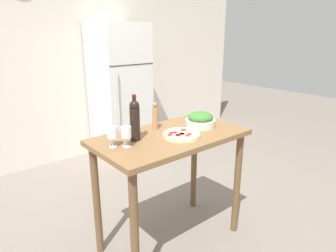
{
  "coord_description": "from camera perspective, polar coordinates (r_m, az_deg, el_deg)",
  "views": [
    {
      "loc": [
        -1.38,
        -1.62,
        1.68
      ],
      "look_at": [
        0.0,
        0.03,
        1.0
      ],
      "focal_mm": 32.0,
      "sensor_mm": 36.0,
      "label": 1
    }
  ],
  "objects": [
    {
      "name": "ground_plane",
      "position": [
        2.71,
        0.46,
        -20.79
      ],
      "size": [
        14.0,
        14.0,
        0.0
      ],
      "primitive_type": "plane",
      "color": "slate"
    },
    {
      "name": "wall_back",
      "position": [
        4.11,
        -20.52,
        11.2
      ],
      "size": [
        6.4,
        0.08,
        2.6
      ],
      "color": "silver",
      "rests_on": "ground_plane"
    },
    {
      "name": "refrigerator",
      "position": [
        4.12,
        -9.14,
        6.34
      ],
      "size": [
        0.65,
        0.68,
        1.79
      ],
      "color": "silver",
      "rests_on": "ground_plane"
    },
    {
      "name": "prep_counter",
      "position": [
        2.3,
        0.51,
        -5.23
      ],
      "size": [
        1.15,
        0.64,
        0.94
      ],
      "color": "brown",
      "rests_on": "ground_plane"
    },
    {
      "name": "wine_bottle",
      "position": [
        2.1,
        -6.35,
        1.26
      ],
      "size": [
        0.07,
        0.07,
        0.33
      ],
      "color": "black",
      "rests_on": "prep_counter"
    },
    {
      "name": "wine_glass_near",
      "position": [
        2.0,
        -8.03,
        -1.35
      ],
      "size": [
        0.07,
        0.07,
        0.14
      ],
      "color": "silver",
      "rests_on": "prep_counter"
    },
    {
      "name": "wine_glass_far",
      "position": [
        2.01,
        -10.59,
        -1.41
      ],
      "size": [
        0.07,
        0.07,
        0.14
      ],
      "color": "silver",
      "rests_on": "prep_counter"
    },
    {
      "name": "pepper_mill",
      "position": [
        2.35,
        -2.47,
        1.85
      ],
      "size": [
        0.05,
        0.05,
        0.22
      ],
      "color": "#AD7F51",
      "rests_on": "prep_counter"
    },
    {
      "name": "salad_bowl",
      "position": [
        2.44,
        6.19,
        1.14
      ],
      "size": [
        0.24,
        0.24,
        0.12
      ],
      "color": "silver",
      "rests_on": "prep_counter"
    },
    {
      "name": "homemade_pizza",
      "position": [
        2.2,
        2.61,
        -1.63
      ],
      "size": [
        0.28,
        0.28,
        0.03
      ],
      "color": "beige",
      "rests_on": "prep_counter"
    }
  ]
}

